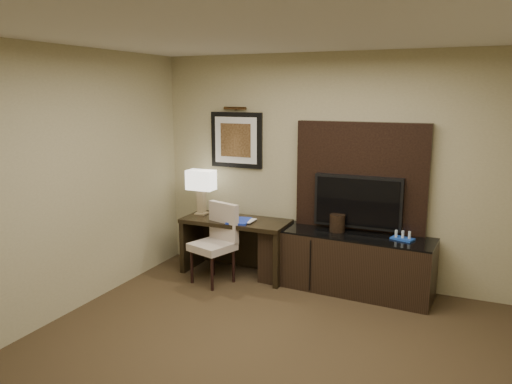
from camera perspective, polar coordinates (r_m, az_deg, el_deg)
The scene contains 16 objects.
ceiling at distance 3.55m, azimuth -1.05°, elevation 18.68°, with size 4.50×5.00×0.01m, color silver.
wall_back at distance 5.95m, azimuth 9.20°, elevation 2.54°, with size 4.50×0.01×2.70m, color tan.
wall_left at distance 4.99m, azimuth -25.10°, elevation -0.08°, with size 0.01×5.00×2.70m, color tan.
desk at distance 6.26m, azimuth -2.30°, elevation -6.27°, with size 1.32×0.57×0.71m, color black.
credenza at distance 5.86m, azimuth 10.09°, elevation -7.82°, with size 1.97×0.55×0.68m, color black.
tv_wall_panel at distance 5.84m, azimuth 11.87°, elevation 1.48°, with size 1.50×0.12×1.30m, color black.
tv at distance 5.79m, azimuth 11.56°, elevation -1.11°, with size 1.00×0.08×0.60m, color black.
artwork at distance 6.35m, azimuth -2.24°, elevation 5.95°, with size 0.70×0.04×0.70m, color black.
picture_light at distance 6.29m, azimuth -2.42°, elevation 9.55°, with size 0.04×0.04×0.30m, color #3E2814.
desk_chair at distance 5.96m, azimuth -5.01°, elevation -6.14°, with size 0.44×0.51×0.92m, color beige, non-canonical shape.
table_lamp at distance 6.39m, azimuth -6.27°, elevation -0.04°, with size 0.35×0.20×0.57m, color tan, non-canonical shape.
desk_phone at distance 6.23m, azimuth -3.94°, elevation -2.50°, with size 0.20×0.18×0.10m, color black, non-canonical shape.
blue_folder at distance 6.04m, azimuth -1.96°, elevation -3.31°, with size 0.25×0.33×0.02m, color #192FA2.
book at distance 6.04m, azimuth -1.74°, elevation -2.32°, with size 0.17×0.02×0.22m, color gray.
ice_bucket at distance 5.79m, azimuth 9.28°, elevation -3.51°, with size 0.18×0.18×0.20m, color black.
minibar_tray at distance 5.64m, azimuth 16.42°, elevation -4.83°, with size 0.23×0.14×0.08m, color #1B46B3, non-canonical shape.
Camera 1 is at (1.48, -3.20, 2.25)m, focal length 35.00 mm.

